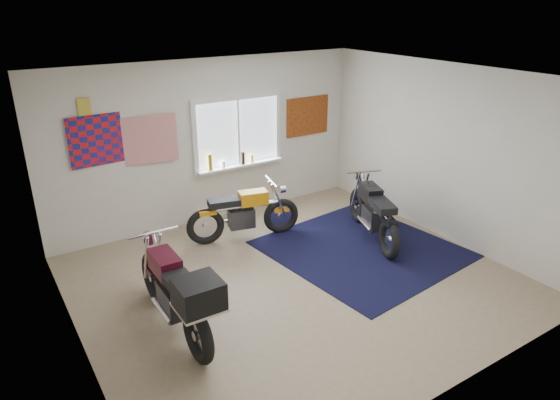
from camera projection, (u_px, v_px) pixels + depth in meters
ground at (295, 280)px, 6.78m from camera, size 5.50×5.50×0.00m
room_shell at (297, 165)px, 6.16m from camera, size 5.50×5.50×5.50m
navy_rug at (362, 249)px, 7.60m from camera, size 2.76×2.85×0.01m
window_assembly at (238, 137)px, 8.43m from camera, size 1.66×0.17×1.26m
oil_bottles at (227, 161)px, 8.38m from camera, size 0.85×0.07×0.28m
flag_display at (84, 107)px, 6.94m from camera, size 1.60×0.10×1.17m
triumph_poster at (308, 116)px, 9.10m from camera, size 0.90×0.03×0.70m
yellow_triumph at (243, 215)px, 7.82m from camera, size 1.80×0.64×0.92m
black_chrome_bike at (373, 213)px, 7.80m from camera, size 0.85×1.82×0.98m
maroon_tourer at (177, 294)px, 5.51m from camera, size 0.61×2.02×1.02m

